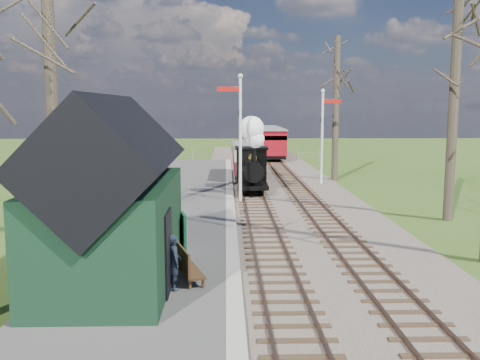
% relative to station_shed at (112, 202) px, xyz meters
% --- Properties ---
extents(ground, '(140.00, 140.00, 0.00)m').
position_rel_station_shed_xyz_m(ground, '(4.30, -4.00, -2.27)').
color(ground, '#38581B').
rests_on(ground, ground).
extents(distant_hills, '(114.40, 48.00, 22.02)m').
position_rel_station_shed_xyz_m(distant_hills, '(5.70, 60.38, -18.47)').
color(distant_hills, '#385B23').
rests_on(distant_hills, ground).
extents(ballast_bed, '(8.00, 60.00, 0.10)m').
position_rel_station_shed_xyz_m(ballast_bed, '(5.60, 18.00, -2.22)').
color(ballast_bed, brown).
rests_on(ballast_bed, ground).
extents(track_near, '(1.60, 60.00, 0.15)m').
position_rel_station_shed_xyz_m(track_near, '(4.30, 18.00, -2.17)').
color(track_near, brown).
rests_on(track_near, ground).
extents(track_far, '(1.60, 60.00, 0.15)m').
position_rel_station_shed_xyz_m(track_far, '(6.90, 18.00, -2.17)').
color(track_far, brown).
rests_on(track_far, ground).
extents(platform, '(5.00, 44.00, 0.20)m').
position_rel_station_shed_xyz_m(platform, '(0.80, 10.00, -2.17)').
color(platform, '#474442').
rests_on(platform, ground).
extents(coping_strip, '(0.40, 44.00, 0.21)m').
position_rel_station_shed_xyz_m(coping_strip, '(3.10, 10.00, -2.16)').
color(coping_strip, '#B2AD9E').
rests_on(coping_strip, ground).
extents(station_shed, '(3.25, 6.30, 4.78)m').
position_rel_station_shed_xyz_m(station_shed, '(0.00, 0.00, 0.00)').
color(station_shed, black).
rests_on(station_shed, platform).
extents(semaphore_near, '(1.22, 0.24, 6.22)m').
position_rel_station_shed_xyz_m(semaphore_near, '(3.53, 12.00, 1.35)').
color(semaphore_near, silver).
rests_on(semaphore_near, ground).
extents(semaphore_far, '(1.22, 0.24, 5.72)m').
position_rel_station_shed_xyz_m(semaphore_far, '(8.67, 18.00, 1.08)').
color(semaphore_far, silver).
rests_on(semaphore_far, ground).
extents(bare_trees, '(15.51, 22.39, 12.00)m').
position_rel_station_shed_xyz_m(bare_trees, '(5.63, 6.10, 2.94)').
color(bare_trees, '#382D23').
rests_on(bare_trees, ground).
extents(fence_line, '(12.60, 0.08, 1.00)m').
position_rel_station_shed_xyz_m(fence_line, '(4.60, 32.00, -1.72)').
color(fence_line, slate).
rests_on(fence_line, ground).
extents(locomotive, '(1.61, 3.75, 4.02)m').
position_rel_station_shed_xyz_m(locomotive, '(4.29, 14.66, -0.39)').
color(locomotive, black).
rests_on(locomotive, ground).
extents(coach, '(1.88, 6.43, 1.97)m').
position_rel_station_shed_xyz_m(coach, '(4.30, 20.72, -0.89)').
color(coach, black).
rests_on(coach, ground).
extents(red_carriage_a, '(2.15, 5.31, 2.26)m').
position_rel_station_shed_xyz_m(red_carriage_a, '(6.90, 32.60, -0.72)').
color(red_carriage_a, black).
rests_on(red_carriage_a, ground).
extents(red_carriage_b, '(2.15, 5.31, 2.26)m').
position_rel_station_shed_xyz_m(red_carriage_b, '(6.90, 38.10, -0.72)').
color(red_carriage_b, black).
rests_on(red_carriage_b, ground).
extents(sign_board, '(0.26, 0.84, 1.23)m').
position_rel_station_shed_xyz_m(sign_board, '(1.60, 2.59, -1.45)').
color(sign_board, '#0F462A').
rests_on(sign_board, platform).
extents(bench, '(0.88, 1.62, 0.89)m').
position_rel_station_shed_xyz_m(bench, '(1.87, -0.10, -1.65)').
color(bench, '#472E19').
rests_on(bench, platform).
extents(person, '(0.44, 0.57, 1.38)m').
position_rel_station_shed_xyz_m(person, '(1.63, -0.77, -1.38)').
color(person, '#1A222F').
rests_on(person, platform).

